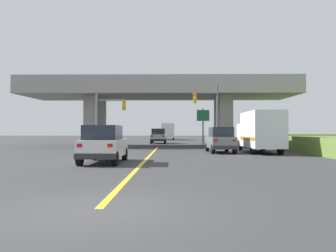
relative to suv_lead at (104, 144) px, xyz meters
name	(u,v)px	position (x,y,z in m)	size (l,w,h in m)	color
ground	(159,146)	(2.11, 20.30, -1.01)	(160.00, 160.00, 0.00)	#353538
overpass_bridge	(159,99)	(2.11, 20.30, 4.33)	(30.08, 8.64, 7.49)	gray
lane_divider_stripe	(147,158)	(2.11, 3.26, -1.01)	(0.20, 27.88, 0.01)	yellow
suv_lead	(104,144)	(0.00, 0.00, 0.00)	(2.02, 4.39, 2.02)	silver
suv_crossing	(220,140)	(7.48, 8.60, 0.00)	(2.01, 4.44, 2.02)	slate
box_truck	(260,131)	(10.59, 8.63, 0.66)	(2.33, 7.17, 3.20)	silver
sedan_oncoming	(159,136)	(1.72, 27.87, 0.00)	(2.04, 4.63, 2.02)	silver
traffic_signal_nearside	(210,109)	(7.19, 13.70, 2.77)	(2.37, 0.36, 6.14)	#56595E
traffic_signal_farside	(107,114)	(-2.70, 14.30, 2.37)	(2.91, 0.36, 5.32)	slate
highway_sign	(203,119)	(6.99, 18.66, 1.99)	(1.39, 0.17, 4.17)	#56595E
semi_truck_distant	(168,131)	(2.73, 46.03, 0.61)	(2.33, 6.81, 3.10)	red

